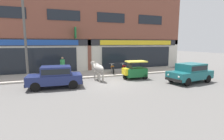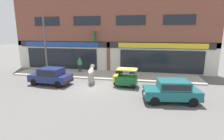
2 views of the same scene
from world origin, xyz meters
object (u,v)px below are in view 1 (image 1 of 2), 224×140
Objects in this scene: car_0 at (55,76)px; car_1 at (190,72)px; pedestrian at (63,64)px; utility_pole at (25,39)px; motorcycle_1 at (125,69)px; motorcycle_0 at (112,69)px; cow at (98,68)px; auto_rickshaw at (135,71)px.

car_1 is (9.73, -1.99, 0.00)m from car_0.
pedestrian is 0.26× the size of utility_pole.
car_1 is 2.08× the size of motorcycle_1.
motorcycle_0 is 7.84m from utility_pole.
car_1 is 10.97m from pedestrian.
motorcycle_0 is 4.70m from pedestrian.
utility_pole is (-8.57, -0.77, 2.75)m from motorcycle_1.
cow is 5.87m from utility_pole.
car_1 is at bearing -36.27° from pedestrian.
car_0 is 6.43m from auto_rickshaw.
auto_rickshaw is (6.39, 0.71, -0.15)m from car_0.
motorcycle_1 is (1.27, -0.03, 0.00)m from motorcycle_0.
motorcycle_1 is (6.67, 3.31, -0.30)m from car_0.
auto_rickshaw is (-3.34, 2.70, -0.15)m from car_1.
motorcycle_0 is 0.28× the size of utility_pole.
car_1 is 0.60× the size of utility_pole.
motorcycle_1 is at bearing 119.97° from car_1.
cow is 0.34× the size of utility_pole.
car_1 is at bearing -38.97° from auto_rickshaw.
utility_pole reaches higher than motorcycle_0.
pedestrian is at bearing 35.12° from utility_pole.
pedestrian reaches higher than motorcycle_0.
car_0 is at bearing -148.21° from motorcycle_0.
cow is 3.17m from motorcycle_0.
car_0 is 2.07× the size of motorcycle_0.
utility_pole is at bearing 167.52° from auto_rickshaw.
car_0 is 7.45m from motorcycle_1.
motorcycle_0 is 1.11× the size of pedestrian.
motorcycle_1 is at bearing 83.85° from auto_rickshaw.
auto_rickshaw is at bearing -69.43° from motorcycle_0.
motorcycle_1 is 1.13× the size of pedestrian.
pedestrian reaches higher than car_1.
utility_pole is (-11.62, 4.53, 2.45)m from car_1.
motorcycle_1 is at bearing -11.63° from pedestrian.
pedestrian is (-2.42, 3.47, 0.11)m from cow.
car_1 is 12.71m from utility_pole.
motorcycle_0 is (2.10, 2.32, -0.49)m from cow.
pedestrian reaches higher than cow.
utility_pole is (-1.90, 2.55, 2.45)m from car_0.
auto_rickshaw is 1.26× the size of pedestrian.
car_0 is at bearing -53.31° from utility_pole.
pedestrian is (-5.79, 1.19, 0.60)m from motorcycle_1.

